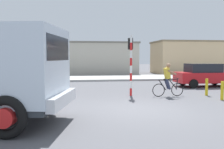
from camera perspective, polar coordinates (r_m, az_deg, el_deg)
name	(u,v)px	position (r m, az deg, el deg)	size (l,w,h in m)	color
ground_plane	(138,110)	(9.35, 6.28, -8.43)	(120.00, 120.00, 0.00)	#56565B
sidewalk_far	(104,78)	(22.48, -1.92, -0.83)	(80.00, 5.00, 0.16)	#ADADA8
cyclist	(168,80)	(12.62, 13.33, -1.27)	(1.73, 0.50, 1.72)	black
traffic_light_pole	(131,57)	(12.56, 4.53, 4.30)	(0.24, 0.43, 3.20)	red
car_red_near	(204,75)	(17.68, 21.34, -0.08)	(4.00, 1.88, 1.60)	red
pedestrian_near_kerb	(33,74)	(18.20, -18.43, 0.20)	(0.34, 0.22, 1.62)	#2D334C
bollard_near	(222,91)	(12.41, 25.01, -3.56)	(0.14, 0.14, 0.90)	gold
bollard_far	(207,87)	(13.60, 21.83, -2.83)	(0.14, 0.14, 0.90)	gold
building_mid_block	(88,58)	(28.85, -5.69, 3.89)	(11.50, 5.56, 3.81)	#B2AD9E
building_corner_right	(195,57)	(32.17, 19.37, 3.92)	(10.60, 5.10, 4.05)	#D1B284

